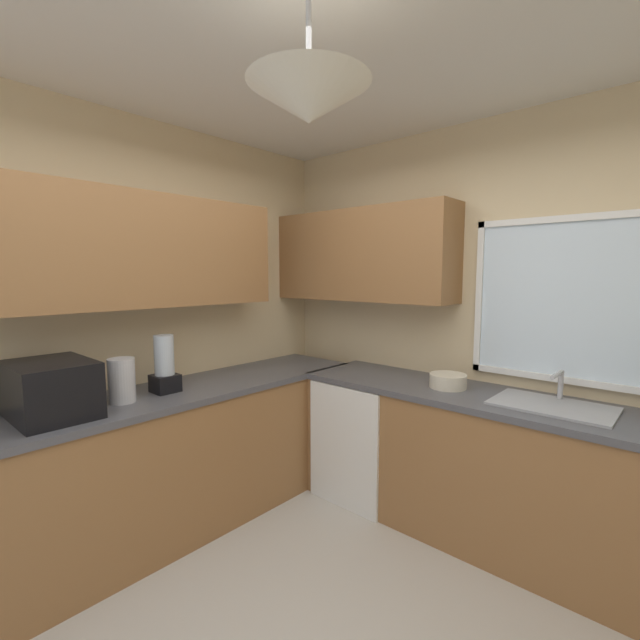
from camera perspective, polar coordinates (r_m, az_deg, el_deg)
room_shell at (r=2.13m, az=0.01°, el=9.14°), size 3.57×3.66×2.73m
counter_run_left at (r=3.00m, az=-22.50°, el=-17.92°), size 0.65×3.27×0.92m
counter_run_back at (r=3.00m, az=22.46°, el=-17.90°), size 2.66×0.65×0.92m
dishwasher at (r=3.39m, az=6.18°, el=-15.01°), size 0.60×0.60×0.87m
microwave at (r=2.66m, az=-31.92°, el=-7.74°), size 0.48×0.36×0.29m
kettle at (r=2.76m, az=-24.67°, el=-7.25°), size 0.15×0.15×0.26m
sink_assembly at (r=2.78m, az=28.34°, el=-9.84°), size 0.61×0.40×0.19m
bowl at (r=2.96m, az=16.52°, el=-7.70°), size 0.24×0.24×0.09m
blender_appliance at (r=2.89m, az=-19.81°, el=-5.80°), size 0.15×0.15×0.36m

